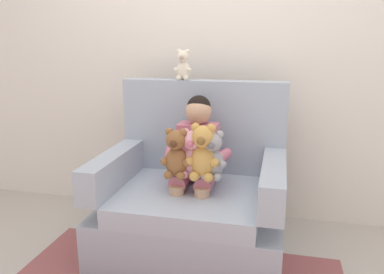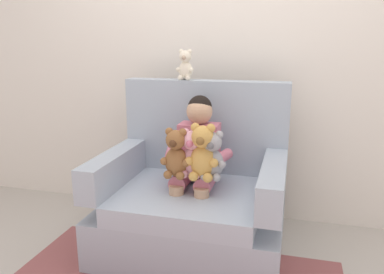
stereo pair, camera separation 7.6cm
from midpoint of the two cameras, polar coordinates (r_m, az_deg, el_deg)
name	(u,v)px [view 1 (the left image)]	position (r m, az deg, el deg)	size (l,w,h in m)	color
ground_plane	(192,249)	(2.68, -0.87, -16.33)	(8.00, 8.00, 0.00)	#ADA89E
back_wall	(212,49)	(2.99, 2.30, 12.95)	(6.00, 0.10, 2.60)	silver
armchair	(194,199)	(2.58, -0.59, -9.26)	(1.16, 0.90, 1.09)	#9EADBC
seated_child	(196,153)	(2.48, -0.25, -2.46)	(0.45, 0.39, 0.82)	#C66B7F
plush_pink	(192,154)	(2.33, -0.90, -2.62)	(0.18, 0.15, 0.30)	#EAA8BC
plush_grey	(212,156)	(2.30, 2.12, -2.87)	(0.18, 0.14, 0.30)	#9E9EA3
plush_brown	(176,155)	(2.32, -3.31, -2.64)	(0.18, 0.15, 0.31)	brown
plush_honey	(203,153)	(2.28, 0.71, -2.45)	(0.20, 0.17, 0.34)	gold
plush_cream_on_backrest	(183,66)	(2.72, -2.13, 10.55)	(0.13, 0.10, 0.21)	silver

